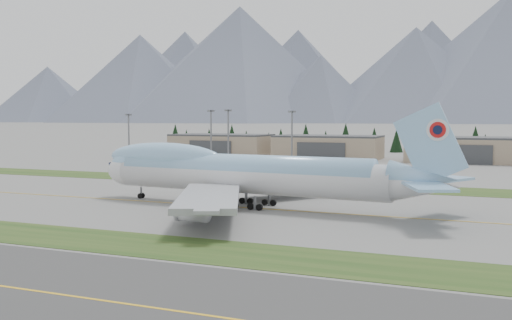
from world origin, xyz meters
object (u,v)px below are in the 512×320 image
at_px(service_vehicle_a, 265,160).
at_px(service_vehicle_b, 430,167).
at_px(boeing_747_freighter, 242,173).
at_px(hangar_center, 328,147).
at_px(hangar_left, 222,145).
at_px(hangar_right, 465,150).

distance_m(service_vehicle_a, service_vehicle_b, 72.68).
distance_m(boeing_747_freighter, service_vehicle_a, 135.72).
bearing_deg(hangar_center, boeing_747_freighter, -82.49).
bearing_deg(hangar_left, boeing_747_freighter, -63.31).
xyz_separation_m(boeing_747_freighter, hangar_center, (-19.56, 148.28, -1.80)).
distance_m(hangar_left, service_vehicle_a, 37.30).
bearing_deg(boeing_747_freighter, service_vehicle_b, 81.67).
distance_m(boeing_747_freighter, hangar_left, 165.98).
bearing_deg(hangar_center, service_vehicle_b, -31.34).
bearing_deg(service_vehicle_a, boeing_747_freighter, -103.32).
xyz_separation_m(boeing_747_freighter, hangar_right, (40.44, 148.28, -1.80)).
bearing_deg(hangar_right, service_vehicle_b, -112.01).
bearing_deg(service_vehicle_a, hangar_right, -18.69).
distance_m(hangar_center, service_vehicle_a, 31.59).
xyz_separation_m(hangar_right, service_vehicle_b, (-11.85, -29.32, -5.39)).
xyz_separation_m(boeing_747_freighter, service_vehicle_a, (-43.48, 128.37, -7.19)).
relative_size(hangar_center, service_vehicle_a, 12.53).
relative_size(hangar_center, service_vehicle_b, 12.26).
height_order(boeing_747_freighter, service_vehicle_b, boeing_747_freighter).
height_order(hangar_right, service_vehicle_a, hangar_right).
distance_m(hangar_right, service_vehicle_b, 32.08).
xyz_separation_m(boeing_747_freighter, hangar_left, (-74.56, 148.28, -1.80)).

